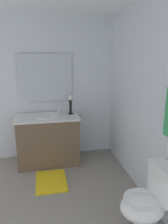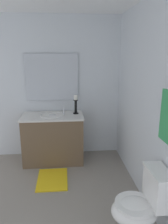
{
  "view_description": "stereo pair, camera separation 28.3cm",
  "coord_description": "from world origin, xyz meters",
  "px_view_note": "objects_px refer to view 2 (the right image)",
  "views": [
    {
      "loc": [
        2.46,
        -0.09,
        1.81
      ],
      "look_at": [
        -0.23,
        0.44,
        1.08
      ],
      "focal_mm": 34.97,
      "sensor_mm": 36.0,
      "label": 1
    },
    {
      "loc": [
        2.5,
        0.19,
        1.81
      ],
      "look_at": [
        -0.23,
        0.44,
        1.08
      ],
      "focal_mm": 34.97,
      "sensor_mm": 36.0,
      "label": 2
    }
  ],
  "objects_px": {
    "vanity_cabinet": "(53,138)",
    "bath_mat": "(52,179)",
    "candle_holder_tall": "(76,104)",
    "toilet": "(141,207)",
    "sink_basin": "(53,117)",
    "mirror": "(52,77)"
  },
  "relations": [
    {
      "from": "mirror",
      "to": "candle_holder_tall",
      "type": "xyz_separation_m",
      "value": [
        0.21,
        0.4,
        -0.43
      ]
    },
    {
      "from": "vanity_cabinet",
      "to": "toilet",
      "type": "bearing_deg",
      "value": 27.62
    },
    {
      "from": "vanity_cabinet",
      "to": "bath_mat",
      "type": "distance_m",
      "value": 0.74
    },
    {
      "from": "mirror",
      "to": "bath_mat",
      "type": "xyz_separation_m",
      "value": [
        0.91,
        0.0,
        -1.41
      ]
    },
    {
      "from": "toilet",
      "to": "bath_mat",
      "type": "distance_m",
      "value": 1.52
    },
    {
      "from": "sink_basin",
      "to": "bath_mat",
      "type": "xyz_separation_m",
      "value": [
        0.62,
        -0.0,
        -0.78
      ]
    },
    {
      "from": "sink_basin",
      "to": "toilet",
      "type": "distance_m",
      "value": 2.04
    },
    {
      "from": "sink_basin",
      "to": "bath_mat",
      "type": "bearing_deg",
      "value": -0.09
    },
    {
      "from": "sink_basin",
      "to": "toilet",
      "type": "relative_size",
      "value": 0.54
    },
    {
      "from": "vanity_cabinet",
      "to": "bath_mat",
      "type": "xyz_separation_m",
      "value": [
        0.63,
        0.0,
        -0.4
      ]
    },
    {
      "from": "sink_basin",
      "to": "vanity_cabinet",
      "type": "bearing_deg",
      "value": -90.0
    },
    {
      "from": "mirror",
      "to": "candle_holder_tall",
      "type": "distance_m",
      "value": 0.62
    },
    {
      "from": "candle_holder_tall",
      "to": "toilet",
      "type": "xyz_separation_m",
      "value": [
        1.84,
        0.53,
        -0.63
      ]
    },
    {
      "from": "sink_basin",
      "to": "mirror",
      "type": "relative_size",
      "value": 0.44
    },
    {
      "from": "candle_holder_tall",
      "to": "bath_mat",
      "type": "distance_m",
      "value": 1.27
    },
    {
      "from": "sink_basin",
      "to": "candle_holder_tall",
      "type": "xyz_separation_m",
      "value": [
        -0.07,
        0.39,
        0.21
      ]
    },
    {
      "from": "toilet",
      "to": "bath_mat",
      "type": "bearing_deg",
      "value": -141.03
    },
    {
      "from": "candle_holder_tall",
      "to": "toilet",
      "type": "distance_m",
      "value": 2.01
    },
    {
      "from": "vanity_cabinet",
      "to": "sink_basin",
      "type": "xyz_separation_m",
      "value": [
        0.0,
        0.0,
        0.37
      ]
    },
    {
      "from": "mirror",
      "to": "toilet",
      "type": "xyz_separation_m",
      "value": [
        2.05,
        0.93,
        -1.05
      ]
    },
    {
      "from": "sink_basin",
      "to": "mirror",
      "type": "height_order",
      "value": "mirror"
    },
    {
      "from": "bath_mat",
      "to": "toilet",
      "type": "bearing_deg",
      "value": 38.97
    }
  ]
}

